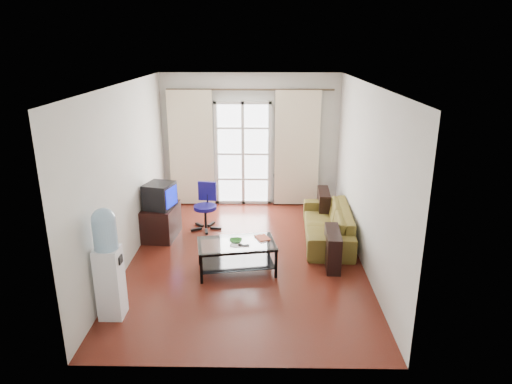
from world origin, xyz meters
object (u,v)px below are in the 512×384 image
tv_stand (161,222)px  crt_tv (159,196)px  task_chair (206,216)px  sofa (327,224)px  coffee_table (237,253)px  water_cooler (108,262)px

tv_stand → crt_tv: crt_tv is taller
task_chair → sofa: bearing=-3.6°
coffee_table → tv_stand: bearing=138.2°
tv_stand → task_chair: 0.83m
coffee_table → sofa: bearing=38.6°
coffee_table → water_cooler: size_ratio=0.86×
tv_stand → water_cooler: size_ratio=0.54×
coffee_table → crt_tv: crt_tv is taller
crt_tv → task_chair: (0.73, 0.45, -0.53)m
sofa → tv_stand: (-2.89, 0.05, -0.00)m
coffee_table → water_cooler: 1.96m
coffee_table → crt_tv: 1.89m
task_chair → water_cooler: size_ratio=0.59×
sofa → coffee_table: 1.92m
sofa → coffee_table: sofa is taller
water_cooler → coffee_table: bearing=39.5°
crt_tv → water_cooler: size_ratio=0.40×
sofa → coffee_table: (-1.50, -1.20, 0.01)m
crt_tv → task_chair: 1.01m
crt_tv → water_cooler: (-0.09, -2.38, -0.03)m
tv_stand → task_chair: bearing=33.2°
tv_stand → crt_tv: bearing=-81.9°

